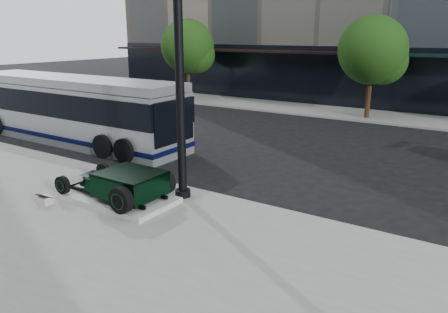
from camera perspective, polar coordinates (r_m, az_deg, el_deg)
The scene contains 8 objects.
ground at distance 15.39m, azimuth 1.07°, elevation -2.49°, with size 120.00×120.00×0.00m, color black.
sidewalk_far at distance 27.90m, azimuth 16.68°, elevation 5.32°, with size 70.00×4.00×0.12m, color gray.
street_trees at distance 26.31m, azimuth 19.15°, elevation 12.67°, with size 29.80×3.80×5.70m.
display_plinth at distance 13.19m, azimuth -13.67°, elevation -5.26°, with size 3.40×1.80×0.15m, color silver.
hot_rod at distance 12.78m, azimuth -12.79°, elevation -3.48°, with size 3.22×2.00×0.81m.
info_plaque at distance 13.55m, azimuth -22.39°, elevation -5.23°, with size 0.41×0.32×0.31m.
lamppost at distance 12.35m, azimuth -5.86°, elevation 11.94°, with size 0.46×0.46×8.43m.
transit_bus at distance 21.25m, azimuth -19.17°, elevation 5.89°, with size 12.12×2.88×2.92m.
Camera 1 is at (7.78, -12.37, 4.85)m, focal length 35.00 mm.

